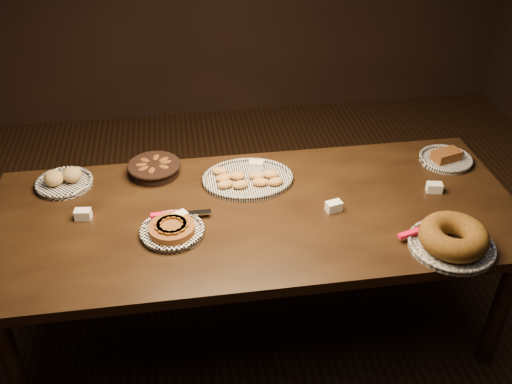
{
  "coord_description": "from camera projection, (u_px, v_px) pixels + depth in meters",
  "views": [
    {
      "loc": [
        -0.31,
        -2.04,
        2.29
      ],
      "look_at": [
        0.0,
        0.05,
        0.82
      ],
      "focal_mm": 40.0,
      "sensor_mm": 36.0,
      "label": 1
    }
  ],
  "objects": [
    {
      "name": "madeleine_platter",
      "position": [
        247.0,
        179.0,
        2.76
      ],
      "size": [
        0.44,
        0.36,
        0.05
      ],
      "rotation": [
        0.0,
        0.0,
        -0.28
      ],
      "color": "black",
      "rests_on": "buffet_table"
    },
    {
      "name": "bundt_cake_plate",
      "position": [
        453.0,
        239.0,
        2.34
      ],
      "size": [
        0.39,
        0.36,
        0.11
      ],
      "rotation": [
        0.0,
        0.0,
        0.29
      ],
      "color": "black",
      "rests_on": "buffet_table"
    },
    {
      "name": "ground",
      "position": [
        257.0,
        325.0,
        3.0
      ],
      "size": [
        5.0,
        5.0,
        0.0
      ],
      "primitive_type": "plane",
      "color": "black",
      "rests_on": "ground"
    },
    {
      "name": "apple_tart_plate",
      "position": [
        172.0,
        229.0,
        2.43
      ],
      "size": [
        0.31,
        0.28,
        0.05
      ],
      "rotation": [
        0.0,
        0.0,
        -0.25
      ],
      "color": "white",
      "rests_on": "buffet_table"
    },
    {
      "name": "croissant_basket",
      "position": [
        154.0,
        167.0,
        2.8
      ],
      "size": [
        0.3,
        0.3,
        0.07
      ],
      "rotation": [
        0.0,
        0.0,
        0.28
      ],
      "color": "black",
      "rests_on": "buffet_table"
    },
    {
      "name": "bread_roll_plate",
      "position": [
        64.0,
        180.0,
        2.73
      ],
      "size": [
        0.27,
        0.27,
        0.08
      ],
      "rotation": [
        0.0,
        0.0,
        0.17
      ],
      "color": "white",
      "rests_on": "buffet_table"
    },
    {
      "name": "tent_cards",
      "position": [
        260.0,
        197.0,
        2.62
      ],
      "size": [
        1.7,
        0.45,
        0.04
      ],
      "color": "white",
      "rests_on": "buffet_table"
    },
    {
      "name": "loaf_plate",
      "position": [
        446.0,
        158.0,
        2.91
      ],
      "size": [
        0.27,
        0.27,
        0.06
      ],
      "rotation": [
        0.0,
        0.0,
        0.28
      ],
      "color": "black",
      "rests_on": "buffet_table"
    },
    {
      "name": "buffet_table",
      "position": [
        257.0,
        224.0,
        2.61
      ],
      "size": [
        2.4,
        1.0,
        0.75
      ],
      "color": "black",
      "rests_on": "ground"
    }
  ]
}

